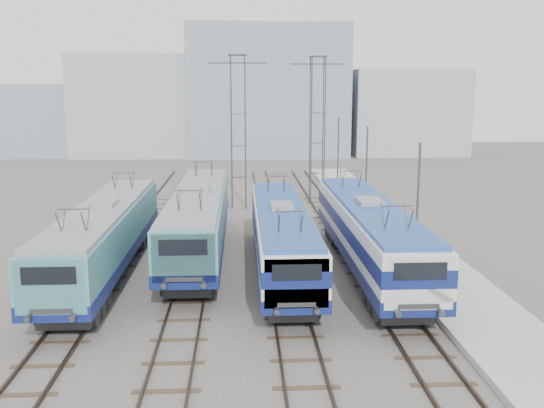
{
  "coord_description": "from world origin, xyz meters",
  "views": [
    {
      "loc": [
        0.22,
        -25.95,
        9.54
      ],
      "look_at": [
        1.89,
        7.0,
        3.18
      ],
      "focal_mm": 40.0,
      "sensor_mm": 36.0,
      "label": 1
    }
  ],
  "objects": [
    {
      "name": "building_east",
      "position": [
        24.0,
        62.0,
        6.0
      ],
      "size": [
        16.0,
        12.0,
        12.0
      ],
      "primitive_type": "cube",
      "color": "#9199A2",
      "rests_on": "ground"
    },
    {
      "name": "mast_front",
      "position": [
        8.6,
        2.0,
        3.5
      ],
      "size": [
        0.12,
        0.12,
        7.0
      ],
      "primitive_type": "cylinder",
      "color": "#3F4247",
      "rests_on": "ground"
    },
    {
      "name": "locomotive_far_left",
      "position": [
        -6.75,
        4.12,
        2.25
      ],
      "size": [
        2.86,
        18.08,
        3.4
      ],
      "color": "navy",
      "rests_on": "ground"
    },
    {
      "name": "building_center",
      "position": [
        4.0,
        62.0,
        9.0
      ],
      "size": [
        22.0,
        14.0,
        18.0
      ],
      "primitive_type": "cube",
      "color": "gray",
      "rests_on": "ground"
    },
    {
      "name": "platform",
      "position": [
        10.2,
        8.0,
        0.15
      ],
      "size": [
        4.0,
        70.0,
        0.3
      ],
      "primitive_type": "cube",
      "color": "#9E9E99",
      "rests_on": "ground"
    },
    {
      "name": "locomotive_center_right",
      "position": [
        2.25,
        4.11,
        2.2
      ],
      "size": [
        2.71,
        17.15,
        3.22
      ],
      "color": "navy",
      "rests_on": "ground"
    },
    {
      "name": "building_far_west",
      "position": [
        -30.0,
        62.0,
        5.0
      ],
      "size": [
        14.0,
        10.0,
        10.0
      ],
      "primitive_type": "cube",
      "color": "gray",
      "rests_on": "ground"
    },
    {
      "name": "safety_cone",
      "position": [
        9.51,
        0.41,
        0.59
      ],
      "size": [
        0.31,
        0.31,
        0.58
      ],
      "primitive_type": "cone",
      "color": "orange",
      "rests_on": "platform"
    },
    {
      "name": "mast_rear",
      "position": [
        8.6,
        26.0,
        3.5
      ],
      "size": [
        0.12,
        0.12,
        7.0
      ],
      "primitive_type": "cylinder",
      "color": "#3F4247",
      "rests_on": "ground"
    },
    {
      "name": "locomotive_center_left",
      "position": [
        -2.25,
        7.78,
        2.32
      ],
      "size": [
        2.96,
        18.69,
        3.52
      ],
      "color": "navy",
      "rests_on": "ground"
    },
    {
      "name": "ground",
      "position": [
        0.0,
        0.0,
        0.0
      ],
      "size": [
        160.0,
        160.0,
        0.0
      ],
      "primitive_type": "plane",
      "color": "#514C47"
    },
    {
      "name": "building_west",
      "position": [
        -14.0,
        62.0,
        7.0
      ],
      "size": [
        18.0,
        12.0,
        14.0
      ],
      "primitive_type": "cube",
      "color": "#9199A2",
      "rests_on": "ground"
    },
    {
      "name": "catenary_tower_east",
      "position": [
        6.5,
        24.0,
        6.64
      ],
      "size": [
        4.5,
        1.2,
        12.0
      ],
      "color": "#3F4247",
      "rests_on": "ground"
    },
    {
      "name": "mast_mid",
      "position": [
        8.6,
        14.0,
        3.5
      ],
      "size": [
        0.12,
        0.12,
        7.0
      ],
      "primitive_type": "cylinder",
      "color": "#3F4247",
      "rests_on": "ground"
    },
    {
      "name": "catenary_tower_west",
      "position": [
        0.0,
        22.0,
        6.64
      ],
      "size": [
        4.5,
        1.2,
        12.0
      ],
      "color": "#3F4247",
      "rests_on": "ground"
    },
    {
      "name": "locomotive_far_right",
      "position": [
        6.75,
        4.03,
        2.32
      ],
      "size": [
        2.88,
        18.21,
        3.42
      ],
      "color": "navy",
      "rests_on": "ground"
    }
  ]
}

